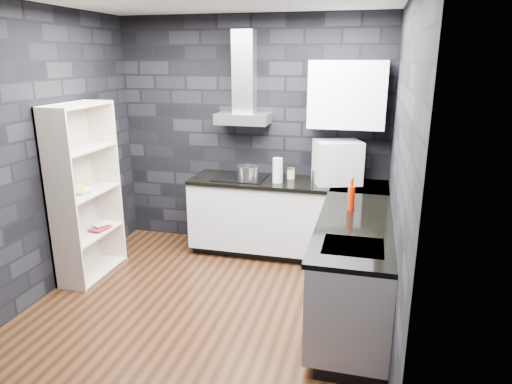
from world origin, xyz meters
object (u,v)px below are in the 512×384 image
at_px(pot, 248,173).
at_px(red_bottle, 351,198).
at_px(bookshelf, 85,193).
at_px(storage_jar, 291,174).
at_px(appliance_garage, 337,163).
at_px(fruit_bowl, 82,191).
at_px(utensil_crock, 317,176).
at_px(glass_vase, 278,170).

bearing_deg(pot, red_bottle, -33.23).
bearing_deg(bookshelf, pot, 43.06).
xyz_separation_m(pot, storage_jar, (0.45, 0.20, -0.03)).
distance_m(pot, red_bottle, 1.40).
distance_m(appliance_garage, bookshelf, 2.67).
distance_m(appliance_garage, fruit_bowl, 2.69).
height_order(bookshelf, fruit_bowl, bookshelf).
xyz_separation_m(bookshelf, fruit_bowl, (0.00, -0.05, 0.04)).
bearing_deg(appliance_garage, utensil_crock, 163.06).
distance_m(bookshelf, fruit_bowl, 0.07).
xyz_separation_m(pot, bookshelf, (-1.49, -0.88, -0.08)).
xyz_separation_m(pot, red_bottle, (1.17, -0.77, 0.03)).
bearing_deg(glass_vase, appliance_garage, 12.99).
bearing_deg(appliance_garage, storage_jar, 153.90).
bearing_deg(red_bottle, storage_jar, 126.52).
height_order(appliance_garage, red_bottle, appliance_garage).
height_order(utensil_crock, appliance_garage, appliance_garage).
relative_size(utensil_crock, appliance_garage, 0.28).
height_order(glass_vase, red_bottle, glass_vase).
bearing_deg(fruit_bowl, glass_vase, 27.07).
bearing_deg(appliance_garage, glass_vase, 173.01).
xyz_separation_m(pot, appliance_garage, (0.97, 0.15, 0.14)).
relative_size(appliance_garage, red_bottle, 2.18).
height_order(appliance_garage, fruit_bowl, appliance_garage).
xyz_separation_m(appliance_garage, red_bottle, (0.20, -0.92, -0.11)).
bearing_deg(red_bottle, fruit_bowl, -176.50).
height_order(pot, fruit_bowl, pot).
bearing_deg(bookshelf, fruit_bowl, -77.44).
bearing_deg(red_bottle, appliance_garage, 102.37).
bearing_deg(appliance_garage, bookshelf, -177.34).
bearing_deg(bookshelf, glass_vase, 38.28).
xyz_separation_m(storage_jar, utensil_crock, (0.30, -0.07, 0.01)).
xyz_separation_m(red_bottle, bookshelf, (-2.66, -0.11, -0.11)).
distance_m(red_bottle, bookshelf, 2.66).
xyz_separation_m(storage_jar, appliance_garage, (0.52, -0.06, 0.17)).
bearing_deg(fruit_bowl, appliance_garage, 23.70).
bearing_deg(utensil_crock, fruit_bowl, -154.52).
height_order(storage_jar, red_bottle, red_bottle).
height_order(utensil_crock, red_bottle, red_bottle).
bearing_deg(red_bottle, utensil_crock, 114.83).
xyz_separation_m(utensil_crock, red_bottle, (0.42, -0.90, 0.04)).
height_order(pot, utensil_crock, pot).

